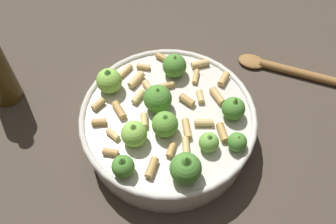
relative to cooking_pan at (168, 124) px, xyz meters
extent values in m
plane|color=#42382D|center=(0.00, 0.00, -0.04)|extent=(2.40, 2.40, 0.00)
cylinder|color=beige|center=(0.00, 0.00, -0.01)|extent=(0.27, 0.27, 0.06)
torus|color=beige|center=(0.00, 0.00, 0.02)|extent=(0.28, 0.28, 0.01)
sphere|color=#4C8933|center=(-0.09, 0.02, 0.04)|extent=(0.04, 0.04, 0.04)
cone|color=#75B247|center=(-0.09, 0.02, 0.06)|extent=(0.02, 0.02, 0.01)
sphere|color=#8CC64C|center=(0.04, -0.05, 0.04)|extent=(0.04, 0.04, 0.04)
cone|color=#75B247|center=(0.04, -0.05, 0.06)|extent=(0.02, 0.02, 0.01)
sphere|color=#4C8933|center=(0.09, -0.07, 0.04)|extent=(0.03, 0.03, 0.03)
cone|color=#4C8933|center=(0.09, -0.07, 0.06)|extent=(0.02, 0.02, 0.01)
sphere|color=#75B247|center=(0.06, 0.06, 0.04)|extent=(0.03, 0.03, 0.03)
cone|color=#4C8933|center=(0.06, 0.06, 0.05)|extent=(0.02, 0.02, 0.01)
sphere|color=#609E38|center=(0.03, -0.01, 0.04)|extent=(0.04, 0.04, 0.04)
cone|color=#4C8933|center=(0.03, -0.01, 0.06)|extent=(0.02, 0.02, 0.01)
sphere|color=#4C8933|center=(0.10, 0.02, 0.04)|extent=(0.05, 0.05, 0.05)
cone|color=#4C8933|center=(0.10, 0.02, 0.07)|extent=(0.02, 0.02, 0.02)
sphere|color=#4C8933|center=(0.06, 0.10, 0.04)|extent=(0.03, 0.03, 0.03)
cone|color=#609E38|center=(0.06, 0.10, 0.05)|extent=(0.01, 0.01, 0.01)
sphere|color=#8CC64C|center=(-0.06, -0.09, 0.04)|extent=(0.04, 0.04, 0.04)
cone|color=#4C8933|center=(-0.06, -0.09, 0.06)|extent=(0.02, 0.02, 0.02)
sphere|color=#4C8933|center=(0.00, 0.10, 0.04)|extent=(0.04, 0.04, 0.04)
cone|color=#75B247|center=(0.00, 0.10, 0.06)|extent=(0.01, 0.01, 0.02)
sphere|color=#4C8933|center=(-0.02, -0.01, 0.04)|extent=(0.05, 0.05, 0.05)
cone|color=#609E38|center=(-0.02, -0.01, 0.07)|extent=(0.02, 0.02, 0.01)
cylinder|color=tan|center=(-0.06, 0.10, 0.03)|extent=(0.03, 0.02, 0.01)
cylinder|color=tan|center=(-0.10, -0.07, 0.03)|extent=(0.03, 0.03, 0.01)
cylinder|color=tan|center=(0.06, 0.00, 0.03)|extent=(0.02, 0.02, 0.01)
cylinder|color=tan|center=(-0.03, 0.06, 0.03)|extent=(0.02, 0.01, 0.01)
cylinder|color=tan|center=(0.01, -0.04, 0.03)|extent=(0.02, 0.01, 0.01)
cylinder|color=tan|center=(0.03, -0.09, 0.03)|extent=(0.02, 0.02, 0.01)
cylinder|color=tan|center=(-0.07, 0.05, 0.03)|extent=(0.03, 0.02, 0.01)
cylinder|color=tan|center=(0.09, -0.03, 0.03)|extent=(0.03, 0.02, 0.01)
cylinder|color=tan|center=(0.06, 0.02, 0.03)|extent=(0.03, 0.01, 0.01)
cylinder|color=tan|center=(0.06, -0.09, 0.03)|extent=(0.02, 0.03, 0.01)
cylinder|color=tan|center=(0.01, -0.11, 0.03)|extent=(0.01, 0.02, 0.01)
cylinder|color=tan|center=(-0.03, 0.03, 0.03)|extent=(0.03, 0.03, 0.01)
cylinder|color=tan|center=(0.04, 0.08, 0.03)|extent=(0.03, 0.02, 0.01)
cylinder|color=tan|center=(-0.10, 0.06, 0.03)|extent=(0.02, 0.03, 0.01)
cylinder|color=tan|center=(-0.12, 0.00, 0.03)|extent=(0.02, 0.03, 0.01)
cylinder|color=tan|center=(-0.06, -0.03, 0.03)|extent=(0.03, 0.02, 0.01)
cylinder|color=tan|center=(-0.03, -0.11, 0.03)|extent=(0.02, 0.02, 0.01)
cylinder|color=tan|center=(0.02, 0.06, 0.03)|extent=(0.01, 0.03, 0.01)
cylinder|color=tan|center=(-0.01, -0.08, 0.03)|extent=(0.03, 0.02, 0.01)
cylinder|color=tan|center=(-0.03, 0.08, 0.03)|extent=(0.03, 0.02, 0.01)
cylinder|color=tan|center=(-0.06, 0.00, 0.03)|extent=(0.02, 0.03, 0.01)
cylinder|color=tan|center=(-0.10, -0.04, 0.03)|extent=(0.01, 0.02, 0.01)
cylinder|color=tan|center=(-0.04, -0.05, 0.03)|extent=(0.03, 0.02, 0.01)
cylinder|color=tan|center=(0.03, 0.03, 0.03)|extent=(0.03, 0.01, 0.01)
cylinder|color=tan|center=(-0.07, -0.05, 0.03)|extent=(0.03, 0.03, 0.01)
cylinder|color=olive|center=(-0.11, 0.28, -0.03)|extent=(0.10, 0.19, 0.02)
ellipsoid|color=olive|center=(-0.16, 0.18, -0.04)|extent=(0.05, 0.06, 0.01)
camera|label=1|loc=(0.34, -0.02, 0.53)|focal=41.04mm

